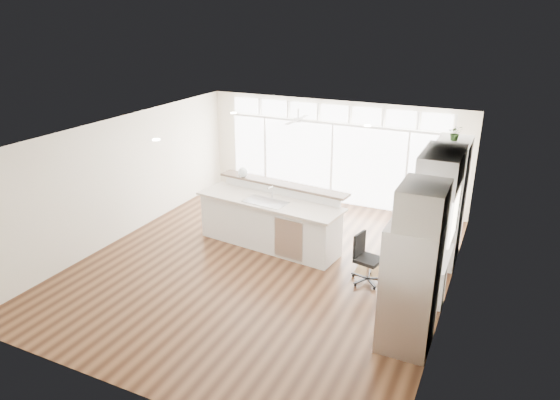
% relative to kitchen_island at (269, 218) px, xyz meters
% --- Properties ---
extents(floor, '(7.00, 8.00, 0.02)m').
position_rel_kitchen_island_xyz_m(floor, '(0.30, -0.82, -0.66)').
color(floor, '#3B2112').
rests_on(floor, ground).
extents(ceiling, '(7.00, 8.00, 0.02)m').
position_rel_kitchen_island_xyz_m(ceiling, '(0.30, -0.82, 2.05)').
color(ceiling, white).
rests_on(ceiling, wall_back).
extents(wall_back, '(7.00, 0.04, 2.70)m').
position_rel_kitchen_island_xyz_m(wall_back, '(0.30, 3.18, 0.70)').
color(wall_back, '#EEE5CE').
rests_on(wall_back, floor).
extents(wall_front, '(7.00, 0.04, 2.70)m').
position_rel_kitchen_island_xyz_m(wall_front, '(0.30, -4.82, 0.70)').
color(wall_front, '#EEE5CE').
rests_on(wall_front, floor).
extents(wall_left, '(0.04, 8.00, 2.70)m').
position_rel_kitchen_island_xyz_m(wall_left, '(-3.20, -0.82, 0.70)').
color(wall_left, '#EEE5CE').
rests_on(wall_left, floor).
extents(wall_right, '(0.04, 8.00, 2.70)m').
position_rel_kitchen_island_xyz_m(wall_right, '(3.80, -0.82, 0.70)').
color(wall_right, '#EEE5CE').
rests_on(wall_right, floor).
extents(glass_wall, '(5.80, 0.06, 2.08)m').
position_rel_kitchen_island_xyz_m(glass_wall, '(0.30, 3.12, 0.40)').
color(glass_wall, silver).
rests_on(glass_wall, wall_back).
extents(transom_row, '(5.90, 0.06, 0.40)m').
position_rel_kitchen_island_xyz_m(transom_row, '(0.30, 3.12, 1.73)').
color(transom_row, silver).
rests_on(transom_row, wall_back).
extents(desk_window, '(0.04, 0.85, 0.85)m').
position_rel_kitchen_island_xyz_m(desk_window, '(3.76, -0.52, 0.90)').
color(desk_window, silver).
rests_on(desk_window, wall_right).
extents(ceiling_fan, '(1.16, 1.16, 0.32)m').
position_rel_kitchen_island_xyz_m(ceiling_fan, '(-0.20, 1.98, 1.83)').
color(ceiling_fan, silver).
rests_on(ceiling_fan, ceiling).
extents(recessed_lights, '(3.40, 3.00, 0.02)m').
position_rel_kitchen_island_xyz_m(recessed_lights, '(0.30, -0.62, 2.03)').
color(recessed_lights, white).
rests_on(recessed_lights, ceiling).
extents(oven_cabinet, '(0.64, 1.20, 2.50)m').
position_rel_kitchen_island_xyz_m(oven_cabinet, '(3.47, 0.98, 0.60)').
color(oven_cabinet, white).
rests_on(oven_cabinet, floor).
extents(desk_nook, '(0.72, 1.30, 0.76)m').
position_rel_kitchen_island_xyz_m(desk_nook, '(3.43, -0.52, -0.27)').
color(desk_nook, white).
rests_on(desk_nook, floor).
extents(upper_cabinets, '(0.64, 1.30, 0.64)m').
position_rel_kitchen_island_xyz_m(upper_cabinets, '(3.47, -0.52, 1.70)').
color(upper_cabinets, white).
rests_on(upper_cabinets, wall_right).
extents(refrigerator, '(0.76, 0.90, 2.00)m').
position_rel_kitchen_island_xyz_m(refrigerator, '(3.41, -2.17, 0.35)').
color(refrigerator, silver).
rests_on(refrigerator, floor).
extents(fridge_cabinet, '(0.64, 0.90, 0.60)m').
position_rel_kitchen_island_xyz_m(fridge_cabinet, '(3.47, -2.17, 1.65)').
color(fridge_cabinet, white).
rests_on(fridge_cabinet, wall_right).
extents(framed_photos, '(0.06, 0.22, 0.80)m').
position_rel_kitchen_island_xyz_m(framed_photos, '(3.76, 0.10, 0.75)').
color(framed_photos, black).
rests_on(framed_photos, wall_right).
extents(kitchen_island, '(3.37, 1.60, 1.29)m').
position_rel_kitchen_island_xyz_m(kitchen_island, '(0.00, 0.00, 0.00)').
color(kitchen_island, white).
rests_on(kitchen_island, floor).
extents(rug, '(0.90, 0.66, 0.01)m').
position_rel_kitchen_island_xyz_m(rug, '(2.48, -0.16, -0.64)').
color(rug, '#3B2612').
rests_on(rug, floor).
extents(office_chair, '(0.58, 0.55, 0.95)m').
position_rel_kitchen_island_xyz_m(office_chair, '(2.38, -0.62, -0.17)').
color(office_chair, black).
rests_on(office_chair, floor).
extents(fishbowl, '(0.26, 0.26, 0.23)m').
position_rel_kitchen_island_xyz_m(fishbowl, '(-0.90, 0.51, 0.76)').
color(fishbowl, white).
rests_on(fishbowl, kitchen_island).
extents(monitor, '(0.12, 0.47, 0.39)m').
position_rel_kitchen_island_xyz_m(monitor, '(3.35, -0.52, 0.31)').
color(monitor, black).
rests_on(monitor, desk_nook).
extents(keyboard, '(0.12, 0.30, 0.01)m').
position_rel_kitchen_island_xyz_m(keyboard, '(3.18, -0.52, 0.12)').
color(keyboard, silver).
rests_on(keyboard, desk_nook).
extents(potted_plant, '(0.30, 0.32, 0.23)m').
position_rel_kitchen_island_xyz_m(potted_plant, '(3.47, 0.98, 1.97)').
color(potted_plant, '#325524').
rests_on(potted_plant, oven_cabinet).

